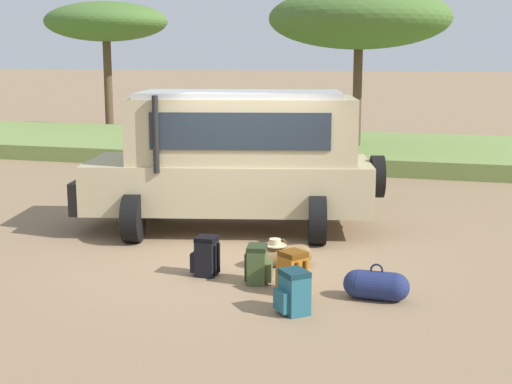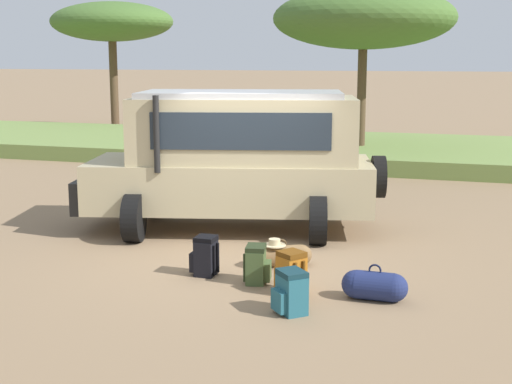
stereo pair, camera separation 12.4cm
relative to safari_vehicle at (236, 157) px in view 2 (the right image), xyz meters
The scene contains 11 objects.
ground_plane 2.31m from the safari_vehicle, 70.22° to the right, with size 320.00×320.00×0.00m, color #8C7051.
grass_bank 9.99m from the safari_vehicle, 86.26° to the left, with size 120.00×7.00×0.44m.
safari_vehicle is the anchor object (origin of this frame).
backpack_beside_front_wheel 3.75m from the safari_vehicle, 59.76° to the right, with size 0.45×0.43×0.56m.
backpack_cluster_center 3.27m from the safari_vehicle, 65.91° to the right, with size 0.40×0.40×0.52m.
backpack_near_rear_wheel 4.45m from the safari_vehicle, 62.36° to the right, with size 0.47×0.47×0.53m.
backpack_outermost 2.94m from the safari_vehicle, 80.14° to the right, with size 0.38×0.32×0.56m.
duffel_bag_low_black_case 2.66m from the safari_vehicle, 55.36° to the right, with size 0.85×0.58×0.42m.
duffel_bag_soft_canvas 4.35m from the safari_vehicle, 46.58° to the right, with size 0.84×0.37×0.47m.
acacia_tree_far_left 18.73m from the safari_vehicle, 125.10° to the left, with size 5.15×4.40×5.27m.
acacia_tree_left_mid 9.82m from the safari_vehicle, 85.98° to the left, with size 5.28×4.77×5.02m.
Camera 2 is at (3.40, -9.89, 3.00)m, focal length 50.00 mm.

